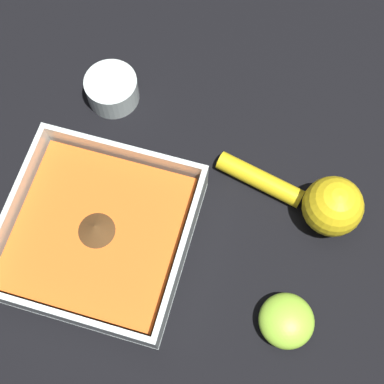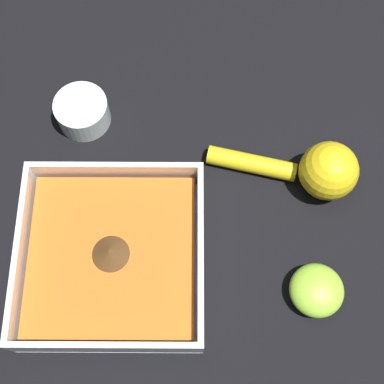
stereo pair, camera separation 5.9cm
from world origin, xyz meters
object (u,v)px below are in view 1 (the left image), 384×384
at_px(lemon_squeezer, 322,202).
at_px(lemon_half, 286,321).
at_px(square_dish, 99,235).
at_px(spice_bowl, 112,90).

relative_size(lemon_squeezer, lemon_half, 2.92).
distance_m(square_dish, lemon_half, 0.22).
relative_size(square_dish, spice_bowl, 3.03).
height_order(square_dish, lemon_half, square_dish).
bearing_deg(lemon_half, spice_bowl, -38.92).
relative_size(square_dish, lemon_half, 3.34).
distance_m(spice_bowl, lemon_half, 0.34).
distance_m(square_dish, lemon_squeezer, 0.24).
xyz_separation_m(square_dish, lemon_squeezer, (-0.22, -0.10, 0.01)).
distance_m(square_dish, spice_bowl, 0.18).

